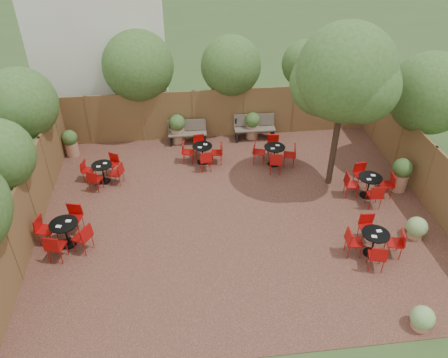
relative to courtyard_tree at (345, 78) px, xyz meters
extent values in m
plane|color=#354F23|center=(-3.31, -1.27, -3.79)|extent=(80.00, 80.00, 0.00)
cube|color=#3B1B18|center=(-3.31, -1.27, -3.78)|extent=(12.00, 10.00, 0.02)
cube|color=brown|center=(-3.31, 3.73, -2.79)|extent=(12.00, 0.08, 2.00)
cube|color=brown|center=(-9.31, -1.27, -2.79)|extent=(0.08, 10.00, 2.00)
cube|color=brown|center=(2.69, -1.27, -2.79)|extent=(0.08, 10.00, 2.00)
cube|color=silver|center=(-7.81, 6.73, 0.21)|extent=(5.00, 4.00, 8.00)
sphere|color=#30531B|center=(-9.91, 1.73, -1.09)|extent=(2.33, 2.33, 2.33)
sphere|color=#30531B|center=(-6.31, 4.43, -0.98)|extent=(2.67, 2.67, 2.67)
sphere|color=#30531B|center=(-2.81, 4.33, -1.09)|extent=(2.32, 2.32, 2.32)
sphere|color=#30531B|center=(0.19, 4.53, -1.22)|extent=(1.88, 1.88, 1.88)
sphere|color=#30531B|center=(3.29, 0.73, -0.97)|extent=(2.72, 2.72, 2.72)
cylinder|color=black|center=(0.01, 0.01, -1.70)|extent=(0.20, 0.20, 4.13)
sphere|color=#30531B|center=(0.01, 0.01, 0.16)|extent=(2.97, 2.97, 2.97)
sphere|color=#30531B|center=(-0.49, 0.41, -0.29)|extent=(2.08, 2.08, 2.08)
sphere|color=#30531B|center=(0.41, -0.39, -0.13)|extent=(2.17, 2.17, 2.17)
cube|color=brown|center=(-4.63, 3.28, -3.34)|extent=(1.48, 0.47, 0.05)
cube|color=brown|center=(-4.63, 3.48, -3.08)|extent=(1.47, 0.14, 0.44)
cube|color=black|center=(-5.30, 3.28, -3.57)|extent=(0.07, 0.44, 0.39)
cube|color=black|center=(-3.97, 3.28, -3.57)|extent=(0.07, 0.44, 0.39)
cube|color=brown|center=(-1.99, 3.28, -3.31)|extent=(1.61, 0.52, 0.05)
cube|color=brown|center=(-1.99, 3.49, -3.02)|extent=(1.60, 0.16, 0.48)
cube|color=black|center=(-2.71, 3.28, -3.55)|extent=(0.08, 0.48, 0.43)
cube|color=black|center=(-1.26, 3.28, -3.55)|extent=(0.08, 0.48, 0.43)
cylinder|color=black|center=(1.01, -0.88, -3.75)|extent=(0.44, 0.44, 0.03)
cylinder|color=black|center=(1.01, -0.88, -3.40)|extent=(0.05, 0.05, 0.70)
cylinder|color=black|center=(1.01, -0.88, -3.04)|extent=(0.76, 0.76, 0.03)
cube|color=white|center=(1.13, -0.80, -3.02)|extent=(0.15, 0.11, 0.01)
cube|color=white|center=(0.91, -1.00, -3.02)|extent=(0.15, 0.11, 0.01)
cylinder|color=black|center=(0.12, -3.47, -3.75)|extent=(0.44, 0.44, 0.03)
cylinder|color=black|center=(0.12, -3.47, -3.40)|extent=(0.05, 0.05, 0.70)
cylinder|color=black|center=(0.12, -3.47, -3.04)|extent=(0.75, 0.75, 0.03)
cube|color=white|center=(0.23, -3.39, -3.02)|extent=(0.15, 0.12, 0.01)
cube|color=white|center=(0.02, -3.59, -3.02)|extent=(0.15, 0.12, 0.01)
cylinder|color=black|center=(-8.31, -2.09, -3.75)|extent=(0.46, 0.46, 0.03)
cylinder|color=black|center=(-8.31, -2.09, -3.38)|extent=(0.05, 0.05, 0.73)
cylinder|color=black|center=(-8.31, -2.09, -3.01)|extent=(0.79, 0.79, 0.03)
cube|color=white|center=(-8.19, -2.01, -2.98)|extent=(0.17, 0.15, 0.02)
cube|color=white|center=(-8.42, -2.21, -2.98)|extent=(0.17, 0.15, 0.02)
cylinder|color=black|center=(-7.62, 0.99, -3.75)|extent=(0.40, 0.40, 0.03)
cylinder|color=black|center=(-7.62, 0.99, -3.43)|extent=(0.05, 0.05, 0.64)
cylinder|color=black|center=(-7.62, 0.99, -3.10)|extent=(0.69, 0.69, 0.03)
cube|color=white|center=(-7.51, 1.06, -3.08)|extent=(0.15, 0.13, 0.01)
cube|color=white|center=(-7.71, 0.88, -3.08)|extent=(0.15, 0.13, 0.01)
cylinder|color=black|center=(-4.16, 1.80, -3.75)|extent=(0.41, 0.41, 0.03)
cylinder|color=black|center=(-4.16, 1.80, -3.42)|extent=(0.05, 0.05, 0.66)
cylinder|color=black|center=(-4.16, 1.80, -3.08)|extent=(0.71, 0.71, 0.03)
cube|color=white|center=(-4.05, 1.88, -3.06)|extent=(0.13, 0.10, 0.01)
cube|color=white|center=(-4.26, 1.69, -3.06)|extent=(0.13, 0.10, 0.01)
cylinder|color=black|center=(-1.62, 1.37, -3.75)|extent=(0.43, 0.43, 0.03)
cylinder|color=black|center=(-1.62, 1.37, -3.40)|extent=(0.05, 0.05, 0.69)
cylinder|color=black|center=(-1.62, 1.37, -3.05)|extent=(0.75, 0.75, 0.03)
cube|color=white|center=(-1.50, 1.45, -3.02)|extent=(0.16, 0.13, 0.01)
cube|color=white|center=(-1.71, 1.25, -3.02)|extent=(0.16, 0.13, 0.01)
cylinder|color=#A36E51|center=(-5.01, 3.43, -3.46)|extent=(0.53, 0.53, 0.60)
sphere|color=#30531B|center=(-5.01, 3.43, -2.92)|extent=(0.63, 0.63, 0.63)
cylinder|color=#A36E51|center=(-2.07, 3.43, -3.49)|extent=(0.49, 0.49, 0.56)
sphere|color=#30531B|center=(-2.07, 3.43, -2.99)|extent=(0.59, 0.59, 0.59)
cylinder|color=#A36E51|center=(-8.96, 2.89, -3.50)|extent=(0.47, 0.47, 0.54)
sphere|color=#30531B|center=(-8.96, 2.89, -3.02)|extent=(0.56, 0.56, 0.56)
cylinder|color=#A36E51|center=(2.18, -0.64, -3.46)|extent=(0.53, 0.53, 0.61)
sphere|color=#30531B|center=(2.18, -0.64, -2.92)|extent=(0.64, 0.64, 0.64)
cylinder|color=#A36E51|center=(0.29, -5.92, -3.67)|extent=(0.41, 0.41, 0.18)
sphere|color=#6D944D|center=(0.29, -5.92, -3.44)|extent=(0.55, 0.55, 0.55)
cylinder|color=#A36E51|center=(1.65, -2.93, -3.67)|extent=(0.44, 0.44, 0.20)
sphere|color=#6D944D|center=(1.65, -2.93, -3.42)|extent=(0.59, 0.59, 0.59)
camera|label=1|loc=(-5.01, -11.83, 4.92)|focal=35.34mm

